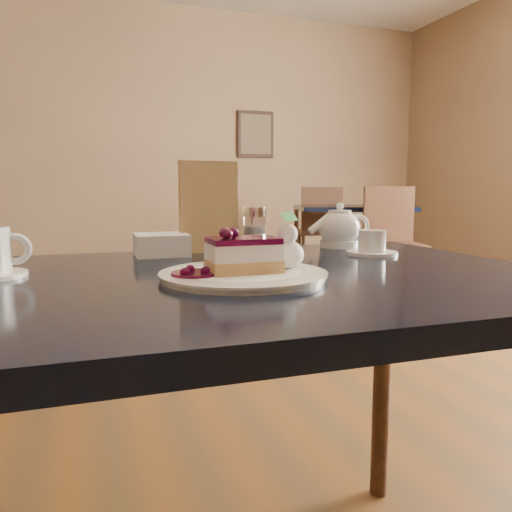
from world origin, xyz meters
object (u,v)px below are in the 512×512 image
object	(u,v)px
cheesecake_slice	(243,255)
tea_set	(345,232)
main_table	(235,316)
bg_table_far_right	(350,278)
dessert_plate	(243,275)

from	to	relation	value
cheesecake_slice	tea_set	size ratio (longest dim) A/B	0.44
main_table	bg_table_far_right	world-z (taller)	bg_table_far_right
cheesecake_slice	bg_table_far_right	bearing A→B (deg)	57.90
main_table	dessert_plate	distance (m)	0.10
dessert_plate	bg_table_far_right	world-z (taller)	dessert_plate
main_table	bg_table_far_right	xyz separation A→B (m)	(2.18, 3.37, -0.63)
dessert_plate	tea_set	world-z (taller)	tea_set
tea_set	bg_table_far_right	xyz separation A→B (m)	(1.78, 3.08, -0.75)
dessert_plate	cheesecake_slice	distance (m)	0.04
main_table	cheesecake_slice	world-z (taller)	cheesecake_slice
cheesecake_slice	bg_table_far_right	xyz separation A→B (m)	(2.18, 3.43, -0.75)
dessert_plate	tea_set	distance (m)	0.53
dessert_plate	bg_table_far_right	size ratio (longest dim) A/B	0.15
main_table	cheesecake_slice	size ratio (longest dim) A/B	10.00
main_table	tea_set	bearing A→B (deg)	37.09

